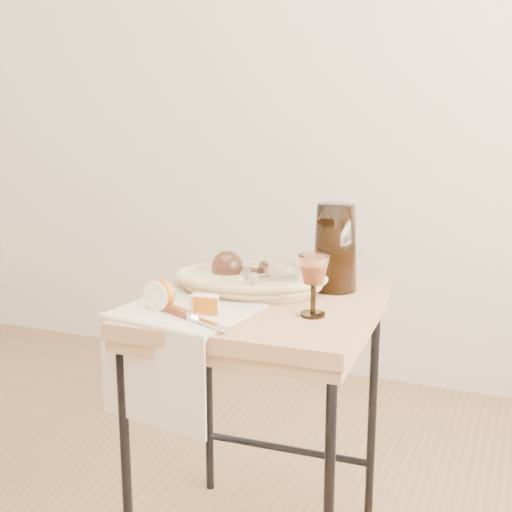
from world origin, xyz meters
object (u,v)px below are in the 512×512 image
at_px(tea_towel, 186,310).
at_px(apple_half, 162,294).
at_px(goblet_lying_a, 242,269).
at_px(table_knife, 194,317).
at_px(bread_basket, 251,283).
at_px(goblet_lying_b, 267,275).
at_px(side_table, 259,432).
at_px(pitcher, 335,247).
at_px(wine_goblet, 313,285).

height_order(tea_towel, apple_half, apple_half).
xyz_separation_m(tea_towel, apple_half, (-0.06, -0.01, 0.04)).
distance_m(goblet_lying_a, table_knife, 0.30).
height_order(bread_basket, goblet_lying_b, goblet_lying_b).
relative_size(side_table, goblet_lying_a, 5.15).
xyz_separation_m(goblet_lying_a, goblet_lying_b, (0.08, -0.04, -0.00)).
xyz_separation_m(tea_towel, table_knife, (0.06, -0.07, 0.01)).
xyz_separation_m(pitcher, apple_half, (-0.33, -0.32, -0.07)).
distance_m(tea_towel, apple_half, 0.07).
relative_size(side_table, table_knife, 3.49).
bearing_deg(wine_goblet, bread_basket, 147.09).
bearing_deg(apple_half, table_knife, -12.41).
distance_m(goblet_lying_b, apple_half, 0.28).
xyz_separation_m(bread_basket, goblet_lying_a, (-0.03, 0.02, 0.03)).
distance_m(side_table, wine_goblet, 0.46).
height_order(bread_basket, wine_goblet, wine_goblet).
bearing_deg(goblet_lying_a, goblet_lying_b, 161.76).
height_order(side_table, goblet_lying_b, goblet_lying_b).
distance_m(tea_towel, goblet_lying_b, 0.24).
bearing_deg(apple_half, goblet_lying_a, 79.73).
relative_size(tea_towel, table_knife, 1.45).
xyz_separation_m(pitcher, table_knife, (-0.22, -0.38, -0.10)).
height_order(side_table, bread_basket, bread_basket).
bearing_deg(pitcher, goblet_lying_b, -156.28).
xyz_separation_m(side_table, wine_goblet, (0.16, -0.06, 0.43)).
bearing_deg(table_knife, pitcher, 83.78).
bearing_deg(goblet_lying_b, apple_half, 175.79).
height_order(goblet_lying_b, pitcher, pitcher).
relative_size(side_table, bread_basket, 2.04).
height_order(wine_goblet, table_knife, wine_goblet).
bearing_deg(apple_half, pitcher, 58.12).
height_order(goblet_lying_a, apple_half, goblet_lying_a).
bearing_deg(goblet_lying_b, table_knife, -158.10).
relative_size(pitcher, wine_goblet, 1.78).
relative_size(pitcher, table_knife, 1.30).
xyz_separation_m(bread_basket, table_knife, (-0.03, -0.28, -0.01)).
bearing_deg(apple_half, side_table, 53.06).
distance_m(goblet_lying_a, wine_goblet, 0.28).
distance_m(pitcher, wine_goblet, 0.24).
bearing_deg(pitcher, side_table, -146.80).
height_order(tea_towel, goblet_lying_a, goblet_lying_a).
xyz_separation_m(wine_goblet, table_knife, (-0.23, -0.15, -0.06)).
bearing_deg(side_table, apple_half, -140.92).
distance_m(bread_basket, goblet_lying_b, 0.06).
distance_m(side_table, goblet_lying_a, 0.43).
xyz_separation_m(goblet_lying_a, table_knife, (0.00, -0.30, -0.04)).
xyz_separation_m(tea_towel, goblet_lying_b, (0.13, 0.19, 0.05)).
xyz_separation_m(tea_towel, wine_goblet, (0.29, 0.08, 0.07)).
distance_m(tea_towel, wine_goblet, 0.31).
distance_m(side_table, table_knife, 0.43).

